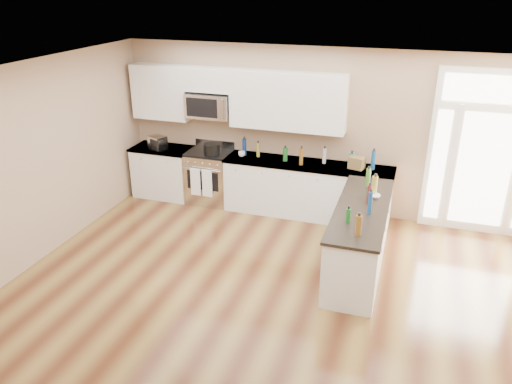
# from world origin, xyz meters

# --- Properties ---
(ground) EXTENTS (8.00, 8.00, 0.00)m
(ground) POSITION_xyz_m (0.00, 0.00, 0.00)
(ground) COLOR #4C2715
(room_shell) EXTENTS (8.00, 8.00, 8.00)m
(room_shell) POSITION_xyz_m (0.00, 0.00, 1.71)
(room_shell) COLOR tan
(room_shell) RESTS_ON ground
(back_cabinet_left) EXTENTS (1.10, 0.66, 0.94)m
(back_cabinet_left) POSITION_xyz_m (-2.87, 3.69, 0.44)
(back_cabinet_left) COLOR white
(back_cabinet_left) RESTS_ON ground
(back_cabinet_right) EXTENTS (2.85, 0.66, 0.94)m
(back_cabinet_right) POSITION_xyz_m (-0.16, 3.69, 0.44)
(back_cabinet_right) COLOR white
(back_cabinet_right) RESTS_ON ground
(peninsula_cabinet) EXTENTS (0.69, 2.32, 0.94)m
(peninsula_cabinet) POSITION_xyz_m (0.93, 2.24, 0.43)
(peninsula_cabinet) COLOR white
(peninsula_cabinet) RESTS_ON ground
(upper_cabinet_left) EXTENTS (1.04, 0.33, 0.95)m
(upper_cabinet_left) POSITION_xyz_m (-2.88, 3.83, 1.93)
(upper_cabinet_left) COLOR white
(upper_cabinet_left) RESTS_ON room_shell
(upper_cabinet_right) EXTENTS (1.94, 0.33, 0.95)m
(upper_cabinet_right) POSITION_xyz_m (-0.57, 3.83, 1.93)
(upper_cabinet_right) COLOR white
(upper_cabinet_right) RESTS_ON room_shell
(upper_cabinet_short) EXTENTS (0.82, 0.33, 0.40)m
(upper_cabinet_short) POSITION_xyz_m (-1.95, 3.83, 2.20)
(upper_cabinet_short) COLOR white
(upper_cabinet_short) RESTS_ON room_shell
(microwave) EXTENTS (0.78, 0.41, 0.42)m
(microwave) POSITION_xyz_m (-1.95, 3.80, 1.76)
(microwave) COLOR silver
(microwave) RESTS_ON room_shell
(entry_door) EXTENTS (1.70, 0.10, 2.60)m
(entry_door) POSITION_xyz_m (2.55, 3.95, 1.30)
(entry_door) COLOR white
(entry_door) RESTS_ON ground
(kitchen_range) EXTENTS (0.76, 0.68, 1.08)m
(kitchen_range) POSITION_xyz_m (-1.95, 3.69, 0.48)
(kitchen_range) COLOR silver
(kitchen_range) RESTS_ON ground
(stockpot) EXTENTS (0.36, 0.36, 0.21)m
(stockpot) POSITION_xyz_m (-1.83, 3.57, 1.06)
(stockpot) COLOR black
(stockpot) RESTS_ON kitchen_range
(toaster_oven) EXTENTS (0.36, 0.33, 0.25)m
(toaster_oven) POSITION_xyz_m (-2.88, 3.56, 1.06)
(toaster_oven) COLOR silver
(toaster_oven) RESTS_ON back_cabinet_left
(cardboard_box) EXTENTS (0.28, 0.23, 0.20)m
(cardboard_box) POSITION_xyz_m (0.65, 3.70, 1.04)
(cardboard_box) COLOR brown
(cardboard_box) RESTS_ON back_cabinet_right
(bowl_left) EXTENTS (0.21, 0.21, 0.04)m
(bowl_left) POSITION_xyz_m (-3.06, 3.74, 0.96)
(bowl_left) COLOR white
(bowl_left) RESTS_ON back_cabinet_left
(bowl_peninsula) EXTENTS (0.17, 0.17, 0.05)m
(bowl_peninsula) POSITION_xyz_m (1.05, 2.60, 0.96)
(bowl_peninsula) COLOR white
(bowl_peninsula) RESTS_ON peninsula_cabinet
(cup_counter) EXTENTS (0.12, 0.12, 0.09)m
(cup_counter) POSITION_xyz_m (-1.32, 3.67, 0.98)
(cup_counter) COLOR white
(cup_counter) RESTS_ON back_cabinet_right
(counter_bottles) EXTENTS (2.40, 2.46, 0.31)m
(counter_bottles) POSITION_xyz_m (0.34, 3.07, 1.07)
(counter_bottles) COLOR #19591E
(counter_bottles) RESTS_ON back_cabinet_right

